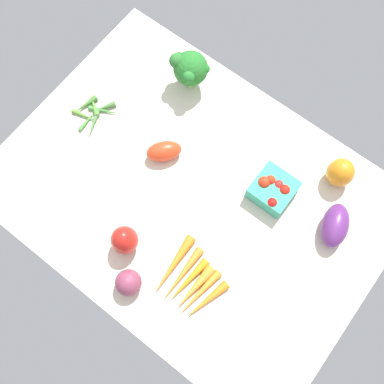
% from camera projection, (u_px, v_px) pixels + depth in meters
% --- Properties ---
extents(tablecloth, '(1.04, 0.76, 0.02)m').
position_uv_depth(tablecloth, '(192.00, 195.00, 1.29)').
color(tablecloth, beige).
rests_on(tablecloth, ground).
extents(roma_tomato, '(0.11, 0.11, 0.06)m').
position_uv_depth(roma_tomato, '(164.00, 151.00, 1.29)').
color(roma_tomato, red).
rests_on(roma_tomato, tablecloth).
extents(berry_basket, '(0.11, 0.11, 0.07)m').
position_uv_depth(berry_basket, '(273.00, 189.00, 1.25)').
color(berry_basket, teal).
rests_on(berry_basket, tablecloth).
extents(bell_pepper_red, '(0.09, 0.09, 0.10)m').
position_uv_depth(bell_pepper_red, '(125.00, 240.00, 1.19)').
color(bell_pepper_red, red).
rests_on(bell_pepper_red, tablecloth).
extents(broccoli_head, '(0.11, 0.10, 0.13)m').
position_uv_depth(broccoli_head, '(189.00, 68.00, 1.31)').
color(broccoli_head, '#9ED174').
rests_on(broccoli_head, tablecloth).
extents(okra_pile, '(0.12, 0.14, 0.02)m').
position_uv_depth(okra_pile, '(94.00, 112.00, 1.35)').
color(okra_pile, '#528B34').
rests_on(okra_pile, tablecloth).
extents(eggplant, '(0.11, 0.14, 0.07)m').
position_uv_depth(eggplant, '(335.00, 225.00, 1.21)').
color(eggplant, '#5D286F').
rests_on(eggplant, tablecloth).
extents(red_onion_center, '(0.07, 0.07, 0.07)m').
position_uv_depth(red_onion_center, '(128.00, 283.00, 1.17)').
color(red_onion_center, '#81374E').
rests_on(red_onion_center, tablecloth).
extents(carrot_bunch, '(0.17, 0.18, 0.03)m').
position_uv_depth(carrot_bunch, '(189.00, 282.00, 1.19)').
color(carrot_bunch, orange).
rests_on(carrot_bunch, tablecloth).
extents(bell_pepper_orange, '(0.10, 0.10, 0.09)m').
position_uv_depth(bell_pepper_orange, '(340.00, 173.00, 1.25)').
color(bell_pepper_orange, orange).
rests_on(bell_pepper_orange, tablecloth).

